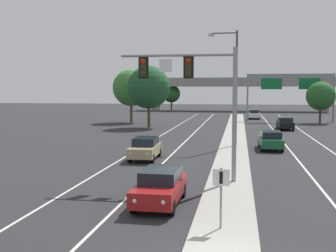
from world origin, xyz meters
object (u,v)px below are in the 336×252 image
overhead_signal_mast (198,86)px  median_sign_post (221,189)px  car_oncoming_tan (145,148)px  street_lamp_median (234,81)px  car_oncoming_red (160,186)px  tree_far_left_c (131,88)px  tree_far_left_a (149,87)px  tree_far_left_b (171,94)px  car_receding_white (254,114)px  highway_sign_gantry (290,82)px  tree_far_right_c (321,96)px  car_receding_black (285,123)px  car_receding_green (271,140)px

overhead_signal_mast → median_sign_post: overhead_signal_mast is taller
overhead_signal_mast → car_oncoming_tan: size_ratio=1.60×
street_lamp_median → car_oncoming_tan: (-6.22, -7.55, -4.97)m
car_oncoming_red → tree_far_left_c: 46.78m
car_oncoming_red → tree_far_left_a: size_ratio=0.55×
car_oncoming_tan → tree_far_left_b: size_ratio=0.75×
car_receding_white → tree_far_left_c: tree_far_left_c is taller
car_receding_white → tree_far_left_a: (-14.33, -19.09, 4.51)m
car_receding_white → highway_sign_gantry: (5.21, -5.51, 5.34)m
car_oncoming_tan → tree_far_left_c: 34.51m
median_sign_post → car_oncoming_tan: size_ratio=0.49×
car_receding_white → tree_far_right_c: bearing=-39.6°
car_receding_white → tree_far_left_b: size_ratio=0.75×
street_lamp_median → car_receding_white: 36.87m
car_oncoming_tan → car_receding_black: size_ratio=1.00×
street_lamp_median → highway_sign_gantry: bearing=75.1°
car_oncoming_red → car_receding_white: bearing=83.9°
overhead_signal_mast → car_oncoming_tan: 9.57m
tree_far_left_b → tree_far_right_c: bearing=-50.3°
overhead_signal_mast → car_receding_black: bearing=76.1°
highway_sign_gantry → tree_far_left_a: tree_far_left_a is taller
car_oncoming_tan → car_receding_green: 11.51m
car_oncoming_tan → car_receding_black: (12.45, 24.88, 0.00)m
car_oncoming_red → car_oncoming_tan: 12.34m
highway_sign_gantry → tree_far_left_c: (-23.99, -5.57, -0.88)m
car_oncoming_tan → tree_far_right_c: tree_far_right_c is taller
car_receding_black → tree_far_left_c: 23.80m
tree_far_left_b → car_receding_green: bearing=-73.6°
car_receding_black → tree_far_left_c: tree_far_left_c is taller
car_oncoming_red → tree_far_left_c: size_ratio=0.56×
tree_far_right_c → tree_far_left_b: bearing=129.7°
street_lamp_median → car_receding_black: (6.23, 17.32, -4.97)m
highway_sign_gantry → car_oncoming_red: bearing=-102.5°
car_oncoming_tan → car_receding_white: bearing=78.1°
car_receding_white → car_receding_green: bearing=-89.8°
car_receding_black → tree_far_right_c: bearing=61.3°
car_receding_white → highway_sign_gantry: bearing=-46.6°
overhead_signal_mast → car_receding_black: size_ratio=1.60×
street_lamp_median → car_receding_white: bearing=85.2°
car_receding_white → tree_far_left_c: size_ratio=0.56×
street_lamp_median → median_sign_post: bearing=-90.2°
car_oncoming_tan → tree_far_left_a: size_ratio=0.55×
tree_far_left_c → tree_far_left_b: 36.88m
car_receding_black → street_lamp_median: bearing=-109.8°
median_sign_post → car_oncoming_red: 4.38m
car_oncoming_red → tree_far_left_c: (-12.85, 44.75, 4.47)m
overhead_signal_mast → car_receding_white: 51.53m
tree_far_left_a → tree_far_left_c: bearing=119.1°
street_lamp_median → car_oncoming_red: bearing=-98.5°
tree_far_left_a → tree_far_right_c: bearing=25.6°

